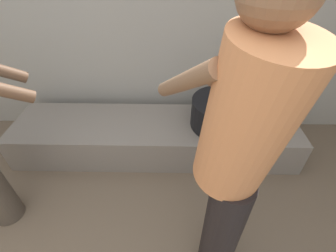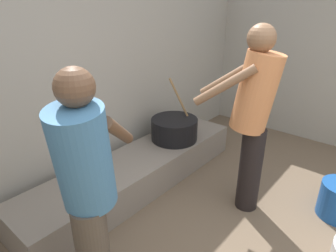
# 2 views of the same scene
# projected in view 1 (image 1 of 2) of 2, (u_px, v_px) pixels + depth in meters

# --- Properties ---
(block_enclosure_rear) EXTENTS (5.76, 0.20, 1.98)m
(block_enclosure_rear) POSITION_uv_depth(u_px,v_px,m) (116.00, 28.00, 2.09)
(block_enclosure_rear) COLOR #9E998E
(block_enclosure_rear) RESTS_ON ground_plane
(hearth_ledge) EXTENTS (2.56, 0.60, 0.33)m
(hearth_ledge) POSITION_uv_depth(u_px,v_px,m) (156.00, 136.00, 2.20)
(hearth_ledge) COLOR slate
(hearth_ledge) RESTS_ON ground_plane
(cooking_pot_main) EXTENTS (0.52, 0.52, 0.70)m
(cooking_pot_main) POSITION_uv_depth(u_px,v_px,m) (221.00, 113.00, 2.00)
(cooking_pot_main) COLOR black
(cooking_pot_main) RESTS_ON hearth_ledge
(cook_in_orange_shirt) EXTENTS (0.56, 0.75, 1.64)m
(cook_in_orange_shirt) POSITION_uv_depth(u_px,v_px,m) (237.00, 155.00, 0.94)
(cook_in_orange_shirt) COLOR black
(cook_in_orange_shirt) RESTS_ON ground_plane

